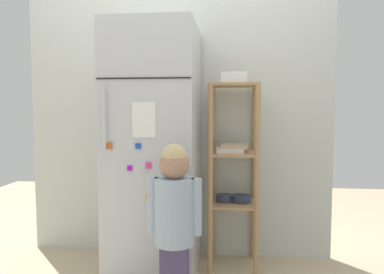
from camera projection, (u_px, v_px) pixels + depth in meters
name	position (u px, v px, depth m)	size (l,w,h in m)	color
ground_plane	(170.00, 272.00, 2.60)	(6.00, 6.00, 0.00)	tan
kitchen_wall_back	(177.00, 115.00, 2.88)	(2.39, 0.03, 2.24)	silver
refrigerator	(155.00, 151.00, 2.56)	(0.60, 0.67, 1.74)	silver
child_standing	(174.00, 211.00, 2.06)	(0.31, 0.23, 0.97)	#4D4169
pantry_shelf_unit	(233.00, 165.00, 2.66)	(0.35, 0.35, 1.34)	tan
fruit_bin	(235.00, 78.00, 2.60)	(0.18, 0.17, 0.09)	white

